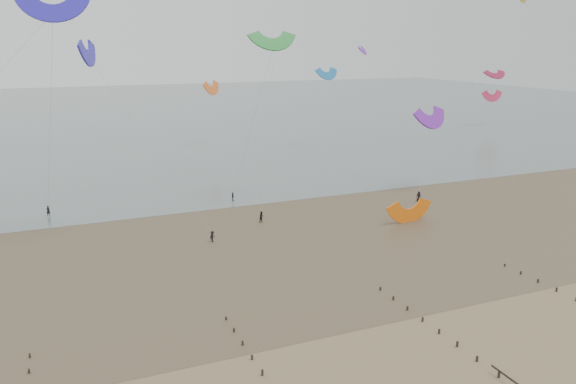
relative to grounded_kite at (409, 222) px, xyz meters
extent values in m
plane|color=brown|center=(-21.45, -31.78, 0.00)|extent=(500.00, 500.00, 0.00)
plane|color=#475654|center=(-21.45, 168.22, 0.03)|extent=(500.00, 500.00, 0.00)
plane|color=#473A28|center=(-21.45, 3.22, 0.01)|extent=(500.00, 500.00, 0.00)
ellipsoid|color=slate|center=(-39.45, -9.78, 0.01)|extent=(23.60, 14.36, 0.01)
ellipsoid|color=slate|center=(-9.45, 6.22, 0.01)|extent=(33.64, 18.32, 0.01)
ellipsoid|color=slate|center=(23.55, -1.78, 0.01)|extent=(19.65, 13.67, 0.01)
cube|color=black|center=(-53.45, -22.41, 0.19)|extent=(0.16, 0.16, 0.48)
cube|color=black|center=(-53.45, -19.78, 0.17)|extent=(0.16, 0.16, 0.45)
cube|color=black|center=(-35.45, -30.30, 0.23)|extent=(0.16, 0.16, 0.57)
cube|color=black|center=(-35.45, -27.67, 0.22)|extent=(0.16, 0.16, 0.54)
cube|color=black|center=(-35.45, -25.04, 0.20)|extent=(0.16, 0.16, 0.51)
cube|color=black|center=(-35.45, -22.41, 0.19)|extent=(0.16, 0.16, 0.48)
cube|color=black|center=(-35.45, -19.78, 0.17)|extent=(0.16, 0.16, 0.45)
cube|color=black|center=(-17.45, -38.20, 0.28)|extent=(0.16, 0.16, 0.65)
cube|color=black|center=(-17.45, -35.57, 0.26)|extent=(0.16, 0.16, 0.62)
cube|color=black|center=(-17.45, -32.93, 0.25)|extent=(0.16, 0.16, 0.59)
cube|color=black|center=(-17.45, -30.30, 0.23)|extent=(0.16, 0.16, 0.57)
cube|color=black|center=(-17.45, -27.67, 0.22)|extent=(0.16, 0.16, 0.54)
cube|color=black|center=(-17.45, -25.04, 0.20)|extent=(0.16, 0.16, 0.51)
cube|color=black|center=(-17.45, -22.41, 0.19)|extent=(0.16, 0.16, 0.48)
cube|color=black|center=(-17.45, -19.78, 0.17)|extent=(0.16, 0.16, 0.45)
cube|color=black|center=(0.55, -30.30, 0.23)|extent=(0.16, 0.16, 0.57)
cube|color=black|center=(0.55, -27.67, 0.22)|extent=(0.16, 0.16, 0.54)
cube|color=black|center=(0.55, -25.04, 0.20)|extent=(0.16, 0.16, 0.51)
cube|color=black|center=(0.55, -22.41, 0.19)|extent=(0.16, 0.16, 0.48)
cube|color=black|center=(0.55, -19.78, 0.17)|extent=(0.16, 0.16, 0.45)
imported|color=black|center=(8.31, 9.19, 0.91)|extent=(1.02, 1.06, 1.83)
imported|color=black|center=(-30.59, 2.99, 0.80)|extent=(1.18, 1.11, 1.60)
imported|color=black|center=(-21.68, 22.00, 0.80)|extent=(0.51, 0.98, 1.60)
imported|color=black|center=(-51.66, 25.11, 0.85)|extent=(0.73, 0.64, 1.69)
imported|color=black|center=(-21.14, 8.79, 0.87)|extent=(1.03, 0.92, 1.73)
camera|label=1|loc=(-49.49, -69.26, 26.87)|focal=35.00mm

